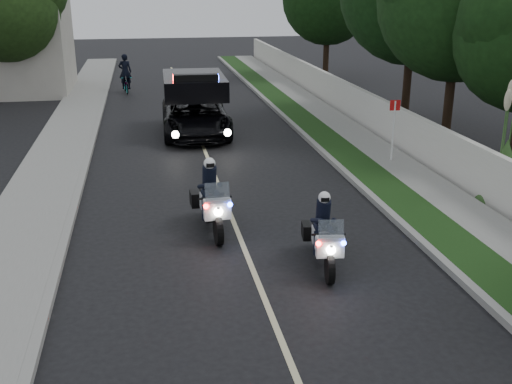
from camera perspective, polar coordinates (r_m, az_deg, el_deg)
ground at (r=11.64m, az=1.21°, el=-10.94°), size 120.00×120.00×0.00m
curb_right at (r=21.59m, az=6.53°, el=3.48°), size 0.20×60.00×0.15m
grass_verge at (r=21.80m, az=8.30°, el=3.56°), size 1.20×60.00×0.16m
sidewalk_right at (r=22.24m, az=11.48°, el=3.69°), size 1.40×60.00×0.16m
property_wall at (r=22.47m, az=13.97°, el=5.43°), size 0.22×60.00×1.50m
curb_left at (r=20.78m, az=-15.68°, el=2.27°), size 0.20×60.00×0.15m
sidewalk_left at (r=20.92m, az=-18.67°, el=2.08°), size 2.00×60.00×0.16m
lane_marking at (r=20.81m, az=-4.36°, el=2.75°), size 0.12×50.00×0.01m
police_moto_left at (r=15.17m, az=-4.12°, el=-3.56°), size 0.86×2.18×1.83m
police_moto_right at (r=13.40m, az=6.27°, el=-6.82°), size 0.93×2.01×1.65m
police_suv at (r=24.93m, az=-5.63°, el=5.44°), size 2.75×5.68×2.73m
bicycle at (r=35.17m, az=-12.02°, el=9.10°), size 0.82×1.79×0.90m
cyclist at (r=35.17m, az=-12.02°, el=9.10°), size 0.70×0.47×1.92m
sign_post at (r=21.08m, az=12.49°, el=2.55°), size 0.39×0.39×2.26m
pampas_far at (r=18.43m, az=21.85°, el=-0.79°), size 1.54×1.54×3.97m
tree_right_b at (r=25.48m, az=17.28°, el=4.97°), size 7.46×7.46×10.11m
tree_right_d at (r=28.95m, az=13.71°, el=6.90°), size 8.11×8.11×10.72m
tree_right_e at (r=40.17m, az=6.49°, el=10.58°), size 6.04×6.04×9.49m
tree_left_near at (r=34.55m, az=-21.45°, el=8.03°), size 6.89×6.89×8.98m
tree_left_far at (r=35.62m, az=-21.96°, el=8.27°), size 8.19×8.19×10.80m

